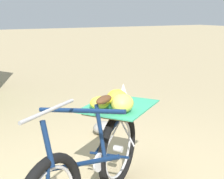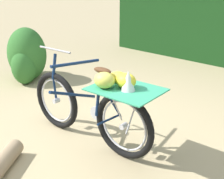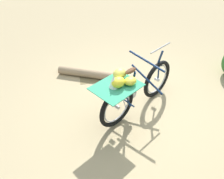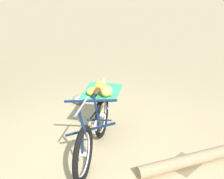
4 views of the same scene
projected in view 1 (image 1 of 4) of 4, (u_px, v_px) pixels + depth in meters
name	position (u px, v px, depth m)	size (l,w,h in m)	color
bicycle	(97.00, 153.00, 2.61)	(1.63, 1.27, 1.03)	black
path_stone	(103.00, 128.00, 4.33)	(0.28, 0.24, 0.18)	gray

